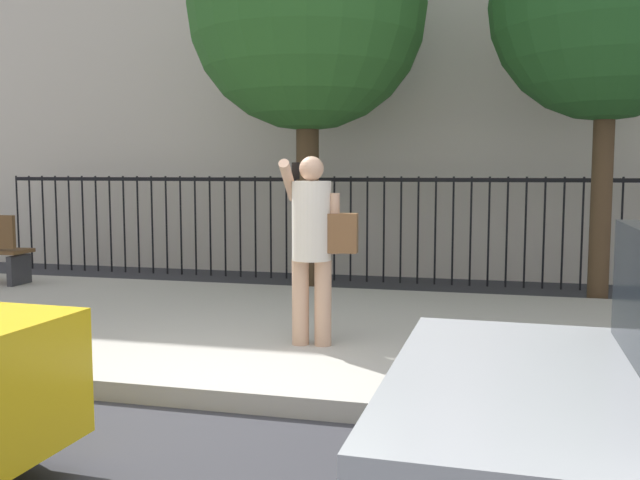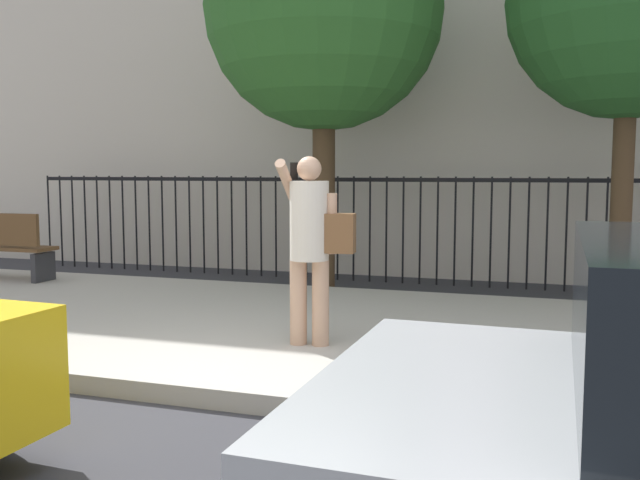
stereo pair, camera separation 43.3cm
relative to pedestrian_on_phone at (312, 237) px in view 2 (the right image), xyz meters
The scene contains 5 objects.
ground_plane 1.85m from the pedestrian_on_phone, 108.62° to the right, with size 60.00×60.00×0.00m, color #333338.
sidewalk 1.38m from the pedestrian_on_phone, 120.99° to the left, with size 28.00×4.40×0.15m, color #B2ADA3.
iron_fence 4.52m from the pedestrian_on_phone, 96.04° to the left, with size 12.03×0.04×1.60m.
pedestrian_on_phone is the anchor object (origin of this frame).
street_tree_near 4.41m from the pedestrian_on_phone, 106.17° to the left, with size 3.19×3.19×5.41m.
Camera 2 is at (2.39, -4.23, 1.67)m, focal length 38.74 mm.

